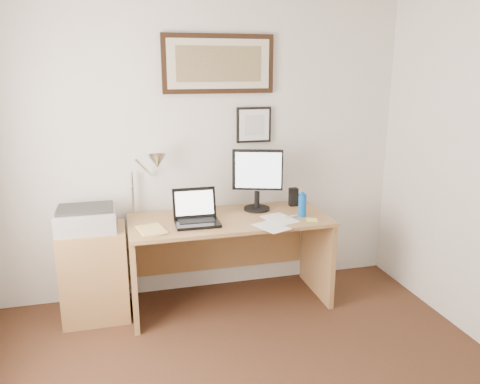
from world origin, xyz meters
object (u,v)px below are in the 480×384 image
object	(u,v)px
water_bottle	(302,205)
book	(139,232)
desk	(227,242)
side_cabinet	(95,274)
printer	(86,219)
laptop	(196,216)
lcd_monitor	(257,177)

from	to	relation	value
water_bottle	book	xyz separation A→B (m)	(-1.30, -0.08, -0.08)
water_bottle	desk	bearing A→B (deg)	161.76
side_cabinet	printer	world-z (taller)	printer
water_bottle	laptop	xyz separation A→B (m)	(-0.86, 0.05, -0.03)
book	printer	size ratio (longest dim) A/B	0.56
lcd_monitor	printer	xyz separation A→B (m)	(-1.38, -0.10, -0.22)
water_bottle	side_cabinet	bearing A→B (deg)	174.57
book	desk	size ratio (longest dim) A/B	0.15
side_cabinet	desk	size ratio (longest dim) A/B	0.46
side_cabinet	water_bottle	size ratio (longest dim) A/B	3.95
book	lcd_monitor	bearing A→B (deg)	18.59
side_cabinet	book	xyz separation A→B (m)	(0.35, -0.24, 0.39)
side_cabinet	printer	xyz separation A→B (m)	(-0.03, 0.00, 0.45)
water_bottle	book	size ratio (longest dim) A/B	0.75
laptop	lcd_monitor	xyz separation A→B (m)	(0.55, 0.20, 0.23)
water_bottle	laptop	bearing A→B (deg)	176.44
book	laptop	xyz separation A→B (m)	(0.44, 0.13, 0.05)
desk	laptop	distance (m)	0.43
desk	printer	xyz separation A→B (m)	(-1.10, -0.03, 0.30)
book	laptop	size ratio (longest dim) A/B	0.72
book	printer	bearing A→B (deg)	148.01
water_bottle	desk	xyz separation A→B (m)	(-0.58, 0.19, -0.33)
book	printer	world-z (taller)	printer
book	laptop	world-z (taller)	laptop
side_cabinet	printer	distance (m)	0.45
side_cabinet	lcd_monitor	distance (m)	1.51
laptop	book	bearing A→B (deg)	-163.37
desk	printer	distance (m)	1.14
side_cabinet	water_bottle	xyz separation A→B (m)	(1.65, -0.16, 0.48)
book	lcd_monitor	world-z (taller)	lcd_monitor
lcd_monitor	water_bottle	bearing A→B (deg)	-40.13
desk	book	bearing A→B (deg)	-159.33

